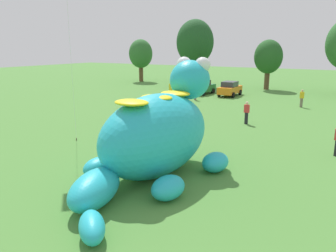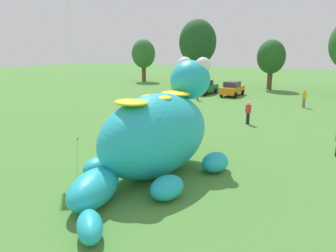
{
  "view_description": "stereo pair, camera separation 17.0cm",
  "coord_description": "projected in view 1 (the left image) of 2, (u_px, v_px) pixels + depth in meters",
  "views": [
    {
      "loc": [
        7.75,
        -12.42,
        5.71
      ],
      "look_at": [
        0.1,
        0.61,
        2.06
      ],
      "focal_mm": 35.15,
      "sensor_mm": 36.0,
      "label": 1
    },
    {
      "loc": [
        7.9,
        -12.34,
        5.71
      ],
      "look_at": [
        0.1,
        0.61,
        2.06
      ],
      "focal_mm": 35.15,
      "sensor_mm": 36.0,
      "label": 2
    }
  ],
  "objects": [
    {
      "name": "spectator_by_cars",
      "position": [
        302.0,
        99.0,
        31.65
      ],
      "size": [
        0.38,
        0.26,
        1.71
      ],
      "color": "#726656",
      "rests_on": "ground"
    },
    {
      "name": "tree_left",
      "position": [
        195.0,
        43.0,
        47.69
      ],
      "size": [
        5.4,
        5.4,
        9.58
      ],
      "color": "brown",
      "rests_on": "ground"
    },
    {
      "name": "ground_plane",
      "position": [
        160.0,
        170.0,
        15.57
      ],
      "size": [
        160.0,
        160.0,
        0.0
      ],
      "primitive_type": "plane",
      "color": "#4C8438"
    },
    {
      "name": "spectator_wandering",
      "position": [
        247.0,
        113.0,
        24.79
      ],
      "size": [
        0.38,
        0.26,
        1.71
      ],
      "color": "black",
      "rests_on": "ground"
    },
    {
      "name": "giant_inflatable_creature",
      "position": [
        157.0,
        134.0,
        14.73
      ],
      "size": [
        5.48,
        10.29,
        5.22
      ],
      "color": "#23B2C6",
      "rests_on": "ground"
    },
    {
      "name": "tree_mid_left",
      "position": [
        268.0,
        57.0,
        44.12
      ],
      "size": [
        3.75,
        3.75,
        6.65
      ],
      "color": "brown",
      "rests_on": "ground"
    },
    {
      "name": "tree_far_left",
      "position": [
        141.0,
        54.0,
        54.53
      ],
      "size": [
        3.9,
        3.9,
        6.92
      ],
      "color": "brown",
      "rests_on": "ground"
    },
    {
      "name": "spectator_near_inflatable",
      "position": [
        195.0,
        92.0,
        35.96
      ],
      "size": [
        0.38,
        0.26,
        1.71
      ],
      "color": "#726656",
      "rests_on": "ground"
    },
    {
      "name": "car_orange",
      "position": [
        230.0,
        89.0,
        39.02
      ],
      "size": [
        1.95,
        4.11,
        1.72
      ],
      "color": "orange",
      "rests_on": "ground"
    },
    {
      "name": "car_yellow",
      "position": [
        183.0,
        85.0,
        42.99
      ],
      "size": [
        2.16,
        4.21,
        1.72
      ],
      "color": "yellow",
      "rests_on": "ground"
    },
    {
      "name": "car_green",
      "position": [
        202.0,
        87.0,
        40.5
      ],
      "size": [
        2.16,
        4.21,
        1.72
      ],
      "color": "#1E7238",
      "rests_on": "ground"
    }
  ]
}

